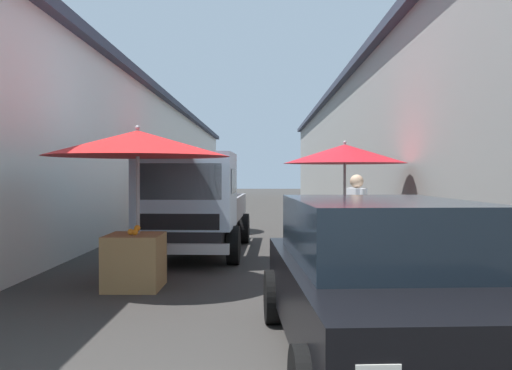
# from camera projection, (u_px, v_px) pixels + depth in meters

# --- Properties ---
(ground) EXTENTS (90.00, 90.00, 0.00)m
(ground) POSITION_uv_depth(u_px,v_px,m) (251.00, 230.00, 16.11)
(ground) COLOR #33302D
(building_left_whitewash) EXTENTS (49.80, 7.50, 4.72)m
(building_left_whitewash) POSITION_uv_depth(u_px,v_px,m) (52.00, 154.00, 18.39)
(building_left_whitewash) COLOR silver
(building_left_whitewash) RESTS_ON ground
(building_right_concrete) EXTENTS (49.80, 7.50, 5.32)m
(building_right_concrete) POSITION_uv_depth(u_px,v_px,m) (455.00, 145.00, 18.21)
(building_right_concrete) COLOR gray
(building_right_concrete) RESTS_ON ground
(fruit_stall_mid_lane) EXTENTS (2.54, 2.54, 2.38)m
(fruit_stall_mid_lane) POSITION_uv_depth(u_px,v_px,m) (345.00, 165.00, 11.05)
(fruit_stall_mid_lane) COLOR #9E9EA3
(fruit_stall_mid_lane) RESTS_ON ground
(fruit_stall_far_right) EXTENTS (2.24, 2.24, 2.46)m
(fruit_stall_far_right) POSITION_uv_depth(u_px,v_px,m) (197.00, 171.00, 15.38)
(fruit_stall_far_right) COLOR #9E9EA3
(fruit_stall_far_right) RESTS_ON ground
(fruit_stall_near_left) EXTENTS (2.75, 2.75, 2.41)m
(fruit_stall_near_left) POSITION_uv_depth(u_px,v_px,m) (137.00, 162.00, 7.95)
(fruit_stall_near_left) COLOR #9E9EA3
(fruit_stall_near_left) RESTS_ON ground
(hatchback_car) EXTENTS (4.00, 2.11, 1.45)m
(hatchback_car) POSITION_uv_depth(u_px,v_px,m) (382.00, 280.00, 4.77)
(hatchback_car) COLOR black
(hatchback_car) RESTS_ON ground
(delivery_truck) EXTENTS (4.97, 2.08, 2.08)m
(delivery_truck) POSITION_uv_depth(u_px,v_px,m) (193.00, 206.00, 10.64)
(delivery_truck) COLOR black
(delivery_truck) RESTS_ON ground
(vendor_by_crates) EXTENTS (0.62, 0.36, 1.66)m
(vendor_by_crates) POSITION_uv_depth(u_px,v_px,m) (213.00, 197.00, 16.87)
(vendor_by_crates) COLOR #232328
(vendor_by_crates) RESTS_ON ground
(vendor_in_shade) EXTENTS (0.66, 0.27, 1.68)m
(vendor_in_shade) POSITION_uv_depth(u_px,v_px,m) (357.00, 216.00, 8.96)
(vendor_in_shade) COLOR #232328
(vendor_in_shade) RESTS_ON ground
(plastic_stool) EXTENTS (0.30, 0.30, 0.43)m
(plastic_stool) POSITION_uv_depth(u_px,v_px,m) (411.00, 283.00, 6.66)
(plastic_stool) COLOR red
(plastic_stool) RESTS_ON ground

